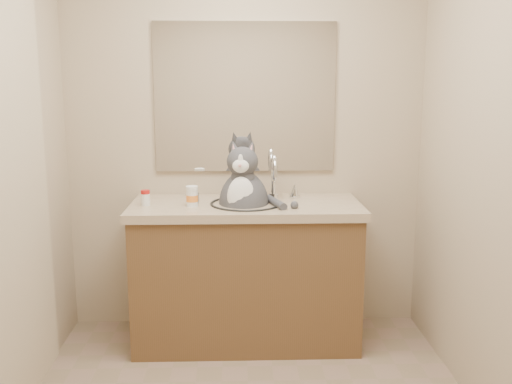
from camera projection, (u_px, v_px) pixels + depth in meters
room at (249, 169)px, 2.30m from camera, size 2.22×2.52×2.42m
vanity at (246, 270)px, 3.40m from camera, size 1.34×0.59×1.12m
mirror at (245, 98)px, 3.47m from camera, size 1.10×0.02×0.90m
shower_curtain at (0, 206)px, 2.40m from camera, size 0.02×1.30×1.93m
cat at (244, 199)px, 3.30m from camera, size 0.41×0.38×0.58m
pill_bottle_redcap at (146, 198)px, 3.25m from camera, size 0.07×0.07×0.09m
pill_bottle_orange at (192, 197)px, 3.23m from camera, size 0.09×0.09×0.12m
grey_canister at (196, 198)px, 3.33m from camera, size 0.04×0.04×0.06m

